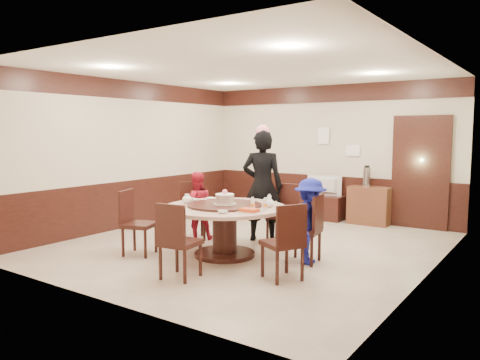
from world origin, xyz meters
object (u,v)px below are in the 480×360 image
Objects in this scene: banquet_table at (225,220)px; tv_stand at (323,207)px; person_red at (196,206)px; side_cabinet at (369,206)px; person_standing at (262,186)px; person_blue at (310,221)px; shrimp_platter at (249,211)px; thermos at (367,177)px; television at (323,186)px; birthday_cake at (225,199)px.

tv_stand is at bearing 90.54° from banquet_table.
person_red is 3.57m from side_cabinet.
tv_stand is at bearing -178.25° from side_cabinet.
banquet_table is 0.96× the size of person_standing.
person_blue is (2.24, -0.21, 0.02)m from person_red.
person_standing is 2.65m from side_cabinet.
person_standing is at bearing 115.82° from shrimp_platter.
thermos is (0.95, 2.39, 0.01)m from person_standing.
tv_stand is at bearing -178.12° from thermos.
television is at bearing -113.59° from person_standing.
tv_stand is at bearing 180.00° from television.
birthday_cake reaches higher than television.
person_standing is (-0.07, 1.16, 0.40)m from banquet_table.
banquet_table is 0.32m from birthday_cake.
tv_stand is (-0.67, 3.80, -0.53)m from shrimp_platter.
person_red reaches higher than birthday_cake.
thermos is at bearing 174.43° from television.
person_blue is at bearing 104.16° from television.
thermos is (0.91, 0.03, 0.69)m from tv_stand.
shrimp_platter is 0.35× the size of tv_stand.
birthday_cake is 3.66m from thermos.
person_red is (-1.02, 0.57, 0.05)m from banquet_table.
person_blue is 3.41m from tv_stand.
shrimp_platter is 3.85m from thermos.
shrimp_platter is 3.86m from television.
person_red reaches higher than thermos.
person_blue is 3.40m from television.
television is at bearing -178.25° from side_cabinet.
side_cabinet is 0.57m from thermos.
television is at bearing 0.00° from tv_stand.
person_blue reaches higher than person_red.
person_standing reaches higher than birthday_cake.
birthday_cake reaches higher than side_cabinet.
birthday_cake is at bearing -103.74° from thermos.
television is at bearing 6.01° from person_blue.
birthday_cake is 3.57m from tv_stand.
banquet_table is at bearing 83.08° from television.
birthday_cake is (0.08, -1.16, -0.07)m from person_standing.
television is at bearing 90.71° from birthday_cake.
banquet_table is 2.44× the size of television.
television is (0.00, 0.00, 0.46)m from tv_stand.
television reaches higher than banquet_table.
person_standing reaches higher than person_red.
person_red is 3.06× the size of thermos.
side_cabinet is (0.32, 3.83, -0.40)m from shrimp_platter.
tv_stand is 0.46m from television.
thermos is (0.25, 3.83, 0.16)m from shrimp_platter.
banquet_table is 3.67m from thermos.
shrimp_platter is 0.41× the size of television.
tv_stand is (0.03, 2.36, -0.68)m from person_standing.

